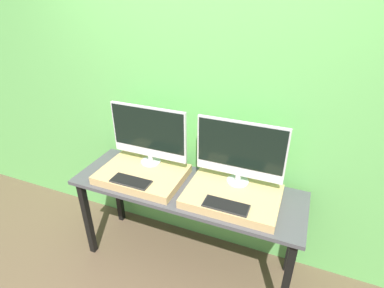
{
  "coord_description": "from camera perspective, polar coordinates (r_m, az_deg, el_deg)",
  "views": [
    {
      "loc": [
        0.74,
        -1.41,
        2.14
      ],
      "look_at": [
        0.0,
        0.41,
        1.09
      ],
      "focal_mm": 28.0,
      "sensor_mm": 36.0,
      "label": 1
    }
  ],
  "objects": [
    {
      "name": "ground_plane",
      "position": [
        2.67,
        -3.66,
        -25.32
      ],
      "size": [
        12.0,
        12.0,
        0.0
      ],
      "primitive_type": "plane",
      "color": "brown"
    },
    {
      "name": "wall_back",
      "position": [
        2.33,
        2.17,
        7.0
      ],
      "size": [
        8.0,
        0.04,
        2.6
      ],
      "color": "#66B75B",
      "rests_on": "ground_plane"
    },
    {
      "name": "workbench",
      "position": [
        2.35,
        -1.14,
        -9.97
      ],
      "size": [
        1.77,
        0.57,
        0.79
      ],
      "color": "#47474C",
      "rests_on": "ground_plane"
    },
    {
      "name": "wooden_riser_left",
      "position": [
        2.4,
        -9.43,
        -5.71
      ],
      "size": [
        0.66,
        0.47,
        0.06
      ],
      "color": "tan",
      "rests_on": "workbench"
    },
    {
      "name": "monitor_left",
      "position": [
        2.36,
        -8.26,
        1.96
      ],
      "size": [
        0.64,
        0.16,
        0.49
      ],
      "color": "silver",
      "rests_on": "wooden_riser_left"
    },
    {
      "name": "keyboard_left",
      "position": [
        2.27,
        -11.58,
        -6.95
      ],
      "size": [
        0.3,
        0.12,
        0.01
      ],
      "color": "#2D2D2D",
      "rests_on": "wooden_riser_left"
    },
    {
      "name": "wooden_riser_right",
      "position": [
        2.17,
        7.66,
        -9.81
      ],
      "size": [
        0.66,
        0.47,
        0.06
      ],
      "color": "tan",
      "rests_on": "workbench"
    },
    {
      "name": "monitor_right",
      "position": [
        2.12,
        9.17,
        -1.34
      ],
      "size": [
        0.64,
        0.16,
        0.49
      ],
      "color": "silver",
      "rests_on": "wooden_riser_right"
    },
    {
      "name": "keyboard_right",
      "position": [
        2.02,
        6.49,
        -11.57
      ],
      "size": [
        0.3,
        0.12,
        0.01
      ],
      "color": "#2D2D2D",
      "rests_on": "wooden_riser_right"
    }
  ]
}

